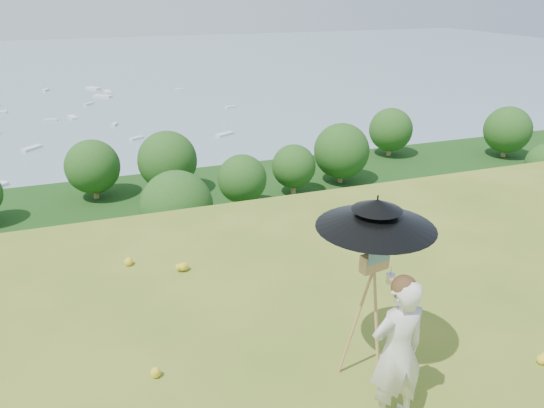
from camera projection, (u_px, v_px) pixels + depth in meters
name	position (u px, v px, depth m)	size (l,w,h in m)	color
forest_slope	(163.00, 396.00, 46.01)	(140.00, 56.00, 22.00)	#133C10
shoreline_tier	(126.00, 260.00, 83.48)	(170.00, 28.00, 8.00)	#685F53
bay_water	(88.00, 83.00, 226.32)	(700.00, 700.00, 0.00)	slate
slope_trees	(149.00, 252.00, 40.69)	(110.00, 50.00, 6.00)	#154414
harbor_town	(122.00, 223.00, 81.01)	(110.00, 22.00, 5.00)	beige
moored_boats	(52.00, 127.00, 153.52)	(140.00, 140.00, 0.70)	silver
painter	(397.00, 352.00, 4.91)	(0.57, 0.37, 1.55)	beige
field_easel	(370.00, 312.00, 5.45)	(0.62, 0.62, 1.62)	#AE8A49
sun_umbrella	(375.00, 232.00, 5.13)	(1.17, 1.17, 0.76)	black
painter_cap	(405.00, 283.00, 4.63)	(0.22, 0.27, 0.10)	#DD7987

